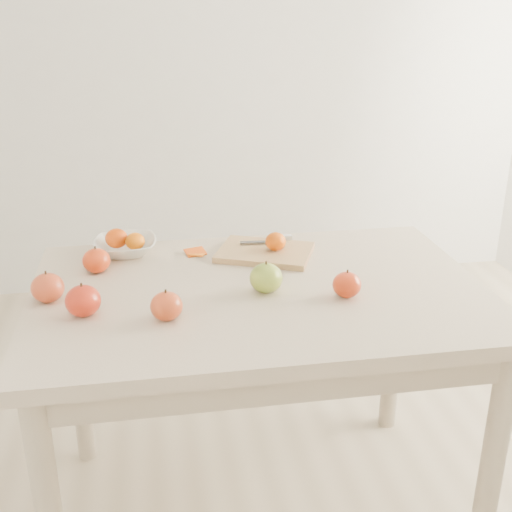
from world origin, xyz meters
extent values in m
plane|color=#C6B293|center=(0.00, 0.00, 0.00)|extent=(3.50, 3.50, 0.00)
plane|color=white|center=(0.00, 1.75, 1.35)|extent=(3.50, 0.00, 3.50)
cube|color=beige|center=(0.00, 0.00, 0.73)|extent=(1.20, 0.80, 0.04)
cylinder|color=#BCAA8E|center=(-0.54, 0.34, 0.35)|extent=(0.06, 0.06, 0.71)
cylinder|color=#BCAA8E|center=(0.54, 0.34, 0.35)|extent=(0.06, 0.06, 0.71)
cylinder|color=#BCAA8E|center=(0.54, -0.34, 0.35)|extent=(0.06, 0.06, 0.71)
cube|color=tan|center=(0.06, 0.23, 0.76)|extent=(0.33, 0.29, 0.02)
ellipsoid|color=#D23E07|center=(0.09, 0.22, 0.80)|extent=(0.06, 0.06, 0.05)
imported|color=white|center=(-0.35, 0.31, 0.77)|extent=(0.19, 0.19, 0.05)
ellipsoid|color=#E24707|center=(-0.38, 0.32, 0.80)|extent=(0.07, 0.07, 0.06)
ellipsoid|color=orange|center=(-0.32, 0.29, 0.79)|extent=(0.06, 0.06, 0.05)
cube|color=#E55110|center=(-0.15, 0.27, 0.75)|extent=(0.07, 0.06, 0.01)
cube|color=orange|center=(-0.15, 0.25, 0.75)|extent=(0.05, 0.05, 0.01)
cube|color=white|center=(0.12, 0.30, 0.78)|extent=(0.08, 0.02, 0.01)
cube|color=#3B3E43|center=(0.04, 0.27, 0.78)|extent=(0.10, 0.02, 0.00)
ellipsoid|color=#60851A|center=(0.01, -0.03, 0.79)|extent=(0.09, 0.09, 0.08)
ellipsoid|color=#A81415|center=(-0.54, 0.01, 0.79)|extent=(0.08, 0.08, 0.07)
ellipsoid|color=#A71F18|center=(-0.25, -0.14, 0.79)|extent=(0.08, 0.08, 0.07)
ellipsoid|color=#8A0109|center=(-0.45, -0.09, 0.79)|extent=(0.09, 0.09, 0.08)
ellipsoid|color=#A7200F|center=(-0.43, 0.18, 0.78)|extent=(0.08, 0.08, 0.07)
ellipsoid|color=maroon|center=(0.21, -0.09, 0.78)|extent=(0.07, 0.07, 0.07)
camera|label=1|loc=(-0.27, -1.53, 1.46)|focal=45.00mm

